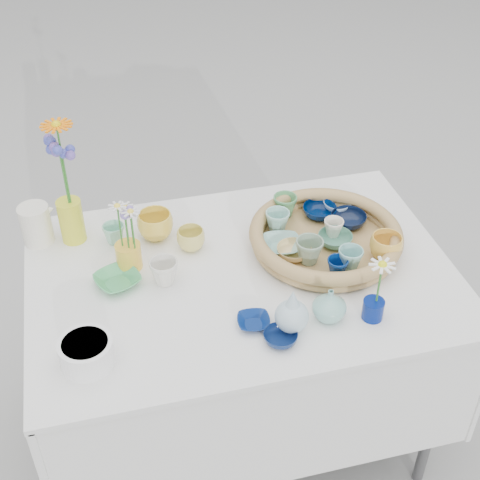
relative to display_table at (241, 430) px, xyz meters
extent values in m
plane|color=#A4A4A1|center=(0.00, 0.00, 0.00)|extent=(80.00, 80.00, 0.00)
imported|color=#00143E|center=(0.31, 0.19, 0.80)|extent=(0.14, 0.14, 0.03)
imported|color=black|center=(0.38, 0.12, 0.80)|extent=(0.13, 0.13, 0.04)
imported|color=gold|center=(0.43, -0.06, 0.82)|extent=(0.13, 0.13, 0.08)
imported|color=#4C876F|center=(0.31, 0.04, 0.80)|extent=(0.14, 0.14, 0.03)
imported|color=gray|center=(0.20, -0.02, 0.82)|extent=(0.10, 0.10, 0.08)
imported|color=#7FB5AB|center=(0.14, 0.05, 0.80)|extent=(0.14, 0.14, 0.03)
imported|color=#90C7BA|center=(0.15, 0.15, 0.82)|extent=(0.08, 0.08, 0.07)
imported|color=white|center=(0.32, 0.08, 0.81)|extent=(0.07, 0.07, 0.06)
imported|color=#B0D6FE|center=(0.38, 0.22, 0.80)|extent=(0.12, 0.12, 0.03)
imported|color=navy|center=(0.26, -0.10, 0.81)|extent=(0.06, 0.06, 0.06)
imported|color=#E0BA72|center=(0.17, 0.01, 0.80)|extent=(0.13, 0.13, 0.03)
imported|color=#7EBCB5|center=(0.31, -0.08, 0.82)|extent=(0.08, 0.08, 0.07)
imported|color=#4E945B|center=(0.20, 0.22, 0.82)|extent=(0.09, 0.09, 0.07)
imported|color=gold|center=(-0.22, 0.23, 0.81)|extent=(0.14, 0.14, 0.09)
imported|color=#D4C55F|center=(-0.12, 0.15, 0.80)|extent=(0.11, 0.11, 0.07)
imported|color=#45A763|center=(-0.36, 0.03, 0.78)|extent=(0.17, 0.17, 0.03)
imported|color=silver|center=(-0.23, 0.01, 0.80)|extent=(0.11, 0.11, 0.08)
imported|color=navy|center=(-0.02, -0.22, 0.78)|extent=(0.10, 0.10, 0.02)
imported|color=#85CAAA|center=(-0.35, 0.24, 0.80)|extent=(0.08, 0.08, 0.06)
imported|color=#0D204F|center=(0.03, -0.30, 0.78)|extent=(0.11, 0.11, 0.03)
imported|color=#7AB3A8|center=(0.18, -0.25, 0.81)|extent=(0.10, 0.10, 0.10)
cylinder|color=navy|center=(0.30, -0.27, 0.79)|extent=(0.08, 0.08, 0.06)
cylinder|color=gold|center=(-0.47, 0.28, 0.84)|extent=(0.09, 0.09, 0.14)
cylinder|color=yellow|center=(-0.32, 0.11, 0.81)|extent=(0.08, 0.08, 0.08)
camera|label=1|loc=(-0.38, -1.47, 2.06)|focal=50.00mm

